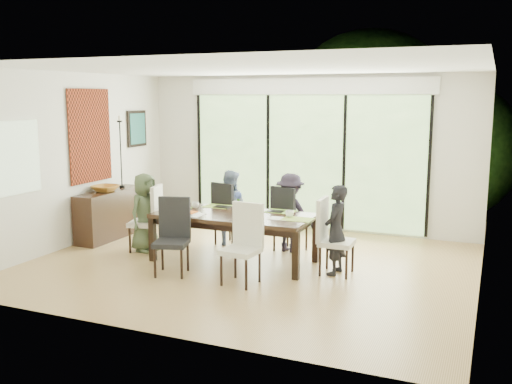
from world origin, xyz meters
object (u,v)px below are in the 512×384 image
at_px(chair_left_end, 144,218).
at_px(cup_c, 290,214).
at_px(table_top, 234,216).
at_px(person_right_end, 336,230).
at_px(bowl, 105,188).
at_px(sideboard, 110,214).
at_px(chair_right_end, 337,237).
at_px(person_far_right, 290,213).
at_px(chair_near_right, 240,245).
at_px(chair_far_left, 231,213).
at_px(chair_far_right, 291,218).
at_px(vase, 238,210).
at_px(laptop, 178,210).
at_px(cup_b, 240,213).
at_px(person_far_left, 230,208).
at_px(cup_a, 195,205).
at_px(chair_near_left, 171,237).
at_px(person_left_end, 145,212).

height_order(chair_left_end, cup_c, chair_left_end).
bearing_deg(table_top, person_right_end, 0.00).
bearing_deg(bowl, sideboard, 90.00).
distance_m(chair_right_end, cup_c, 0.74).
relative_size(person_far_right, cup_c, 10.40).
relative_size(chair_right_end, chair_near_right, 1.00).
bearing_deg(chair_far_left, chair_far_right, -164.75).
distance_m(chair_left_end, vase, 1.57).
xyz_separation_m(chair_far_right, laptop, (-1.40, -0.95, 0.20)).
relative_size(table_top, person_right_end, 1.86).
bearing_deg(chair_right_end, cup_b, 93.64).
xyz_separation_m(chair_far_right, person_far_right, (0.00, -0.02, 0.09)).
height_order(person_far_left, sideboard, person_far_left).
bearing_deg(bowl, cup_c, -4.54).
height_order(chair_right_end, cup_a, chair_right_end).
distance_m(table_top, chair_near_left, 1.02).
bearing_deg(vase, chair_far_left, 122.01).
relative_size(chair_near_right, cup_c, 8.87).
relative_size(chair_far_right, person_far_left, 0.85).
bearing_deg(person_far_right, laptop, 42.10).
bearing_deg(person_left_end, sideboard, 75.69).
relative_size(person_left_end, person_far_right, 1.00).
distance_m(table_top, chair_right_end, 1.51).
bearing_deg(chair_far_left, person_far_right, -165.90).
height_order(chair_far_right, person_left_end, person_left_end).
distance_m(vase, cup_a, 0.76).
bearing_deg(sideboard, person_right_end, -6.63).
height_order(vase, laptop, vase).
height_order(table_top, person_left_end, person_left_end).
xyz_separation_m(cup_b, bowl, (-2.63, 0.46, 0.11)).
bearing_deg(chair_right_end, chair_left_end, 89.40).
height_order(table_top, cup_c, cup_c).
distance_m(person_right_end, person_far_left, 2.10).
bearing_deg(person_right_end, person_far_left, -110.62).
height_order(chair_near_right, person_right_end, person_right_end).
relative_size(chair_near_left, chair_near_right, 1.00).
relative_size(chair_right_end, bowl, 2.42).
xyz_separation_m(cup_c, sideboard, (-3.28, 0.36, -0.34)).
distance_m(person_right_end, cup_c, 0.70).
relative_size(chair_left_end, sideboard, 0.72).
xyz_separation_m(chair_left_end, chair_near_right, (2.00, -0.87, 0.00)).
height_order(person_left_end, person_far_right, same).
bearing_deg(vase, person_far_left, 122.66).
xyz_separation_m(chair_near_right, cup_a, (-1.20, 1.02, 0.23)).
distance_m(chair_left_end, bowl, 1.10).
bearing_deg(cup_b, bowl, 170.08).
distance_m(chair_right_end, laptop, 2.36).
bearing_deg(cup_a, chair_near_left, -78.91).
height_order(chair_near_right, laptop, chair_near_right).
height_order(person_right_end, bowl, person_right_end).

